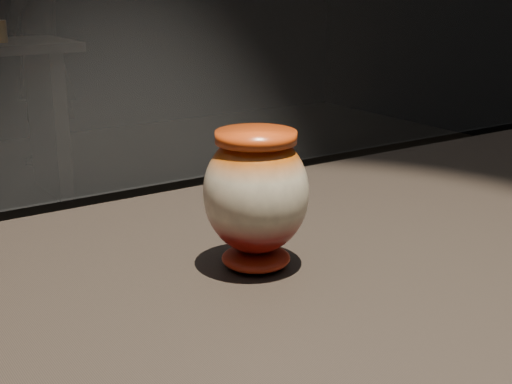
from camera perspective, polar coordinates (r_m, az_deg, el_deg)
main_vase at (r=0.87m, az=0.00°, el=-0.20°), size 0.16×0.16×0.17m
visitor at (r=5.10m, az=-16.92°, el=11.11°), size 0.68×0.67×1.58m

